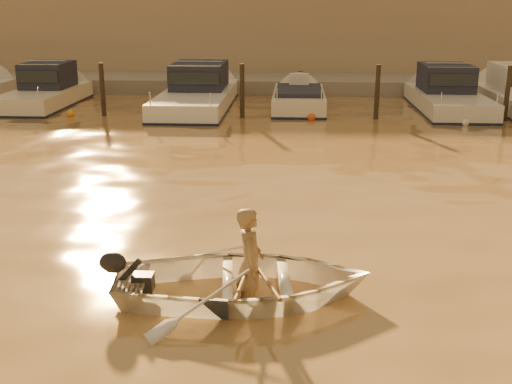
# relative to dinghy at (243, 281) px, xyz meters

# --- Properties ---
(ground_plane) EXTENTS (160.00, 160.00, 0.00)m
(ground_plane) POSITION_rel_dinghy_xyz_m (-1.08, 1.40, -0.27)
(ground_plane) COLOR #99653D
(ground_plane) RESTS_ON ground
(dinghy) EXTENTS (4.05, 3.08, 0.79)m
(dinghy) POSITION_rel_dinghy_xyz_m (0.00, 0.00, 0.00)
(dinghy) COLOR white
(dinghy) RESTS_ON ground_plane
(person) EXTENTS (0.47, 0.66, 1.71)m
(person) POSITION_rel_dinghy_xyz_m (0.10, 0.01, 0.28)
(person) COLOR olive
(person) RESTS_ON dinghy
(outboard_motor) EXTENTS (0.94, 0.49, 0.70)m
(outboard_motor) POSITION_rel_dinghy_xyz_m (-1.49, -0.15, 0.01)
(outboard_motor) COLOR black
(outboard_motor) RESTS_ON dinghy
(oar_port) EXTENTS (0.70, 2.02, 0.13)m
(oar_port) POSITION_rel_dinghy_xyz_m (0.25, 0.03, 0.15)
(oar_port) COLOR brown
(oar_port) RESTS_ON dinghy
(oar_starboard) EXTENTS (0.21, 2.10, 0.13)m
(oar_starboard) POSITION_rel_dinghy_xyz_m (0.05, 0.01, 0.15)
(oar_starboard) COLOR brown
(oar_starboard) RESTS_ON dinghy
(moored_boat_1) EXTENTS (2.25, 6.68, 1.75)m
(moored_boat_1) POSITION_rel_dinghy_xyz_m (-9.73, 17.40, 0.35)
(moored_boat_1) COLOR beige
(moored_boat_1) RESTS_ON ground_plane
(moored_boat_2) EXTENTS (2.67, 8.81, 1.75)m
(moored_boat_2) POSITION_rel_dinghy_xyz_m (-3.32, 17.40, 0.35)
(moored_boat_2) COLOR white
(moored_boat_2) RESTS_ON ground_plane
(moored_boat_3) EXTENTS (2.04, 5.91, 0.95)m
(moored_boat_3) POSITION_rel_dinghy_xyz_m (0.85, 17.40, -0.05)
(moored_boat_3) COLOR beige
(moored_boat_3) RESTS_ON ground_plane
(moored_boat_4) EXTENTS (2.42, 7.41, 1.75)m
(moored_boat_4) POSITION_rel_dinghy_xyz_m (6.82, 17.40, 0.35)
(moored_boat_4) COLOR silver
(moored_boat_4) RESTS_ON ground_plane
(piling_1) EXTENTS (0.18, 0.18, 2.20)m
(piling_1) POSITION_rel_dinghy_xyz_m (-6.58, 15.20, 0.63)
(piling_1) COLOR #2D2319
(piling_1) RESTS_ON ground_plane
(piling_2) EXTENTS (0.18, 0.18, 2.20)m
(piling_2) POSITION_rel_dinghy_xyz_m (-1.28, 15.20, 0.63)
(piling_2) COLOR #2D2319
(piling_2) RESTS_ON ground_plane
(piling_3) EXTENTS (0.18, 0.18, 2.20)m
(piling_3) POSITION_rel_dinghy_xyz_m (3.72, 15.20, 0.63)
(piling_3) COLOR #2D2319
(piling_3) RESTS_ON ground_plane
(piling_4) EXTENTS (0.18, 0.18, 2.20)m
(piling_4) POSITION_rel_dinghy_xyz_m (8.42, 15.20, 0.63)
(piling_4) COLOR #2D2319
(piling_4) RESTS_ON ground_plane
(fender_b) EXTENTS (0.30, 0.30, 0.30)m
(fender_b) POSITION_rel_dinghy_xyz_m (-7.85, 15.08, -0.17)
(fender_b) COLOR orange
(fender_b) RESTS_ON ground_plane
(fender_c) EXTENTS (0.30, 0.30, 0.30)m
(fender_c) POSITION_rel_dinghy_xyz_m (-3.02, 14.06, -0.17)
(fender_c) COLOR silver
(fender_c) RESTS_ON ground_plane
(fender_d) EXTENTS (0.30, 0.30, 0.30)m
(fender_d) POSITION_rel_dinghy_xyz_m (1.32, 14.82, -0.17)
(fender_d) COLOR #D54B19
(fender_d) RESTS_ON ground_plane
(fender_e) EXTENTS (0.30, 0.30, 0.30)m
(fender_e) POSITION_rel_dinghy_xyz_m (6.73, 14.17, -0.17)
(fender_e) COLOR white
(fender_e) RESTS_ON ground_plane
(quay) EXTENTS (52.00, 4.00, 1.00)m
(quay) POSITION_rel_dinghy_xyz_m (-1.08, 22.90, -0.12)
(quay) COLOR gray
(quay) RESTS_ON ground_plane
(waterfront_building) EXTENTS (46.00, 7.00, 4.80)m
(waterfront_building) POSITION_rel_dinghy_xyz_m (-1.08, 28.40, 2.13)
(waterfront_building) COLOR #9E8466
(waterfront_building) RESTS_ON quay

